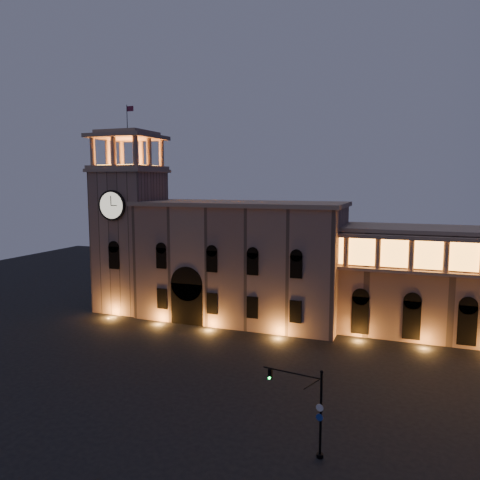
# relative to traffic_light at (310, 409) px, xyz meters

# --- Properties ---
(ground) EXTENTS (160.00, 160.00, 0.00)m
(ground) POSITION_rel_traffic_light_xyz_m (-15.41, 9.99, -3.58)
(ground) COLOR black
(ground) RESTS_ON ground
(government_building) EXTENTS (30.80, 12.80, 17.60)m
(government_building) POSITION_rel_traffic_light_xyz_m (-17.49, 31.92, 5.19)
(government_building) COLOR #906F5E
(government_building) RESTS_ON ground
(clock_tower) EXTENTS (9.80, 9.80, 32.40)m
(clock_tower) POSITION_rel_traffic_light_xyz_m (-35.91, 30.97, 8.92)
(clock_tower) COLOR #906F5E
(clock_tower) RESTS_ON ground
(traffic_light) EXTENTS (4.93, 1.04, 6.82)m
(traffic_light) POSITION_rel_traffic_light_xyz_m (0.00, 0.00, 0.00)
(traffic_light) COLOR black
(traffic_light) RESTS_ON ground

